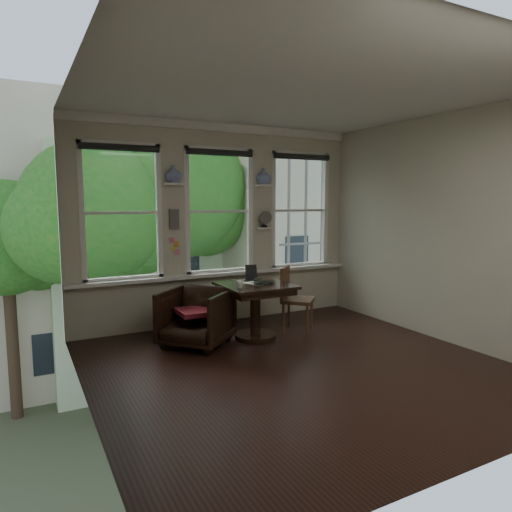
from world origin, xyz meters
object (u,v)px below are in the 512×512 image
table (255,311)px  side_chair_right (298,300)px  armchair_left (196,317)px  mug (240,284)px  laptop (266,284)px

table → side_chair_right: 0.70m
armchair_left → mug: mug is taller
table → laptop: 0.41m
table → laptop: (0.10, -0.11, 0.39)m
table → armchair_left: 0.83m
table → mug: 0.54m
laptop → mug: size_ratio=3.26×
table → laptop: size_ratio=2.78×
side_chair_right → mug: (-1.00, -0.17, 0.34)m
laptop → armchair_left: bearing=166.9°
table → armchair_left: size_ratio=1.10×
armchair_left → side_chair_right: 1.52m
mug → laptop: bearing=7.1°
laptop → mug: mug is taller
armchair_left → mug: (0.52, -0.22, 0.42)m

